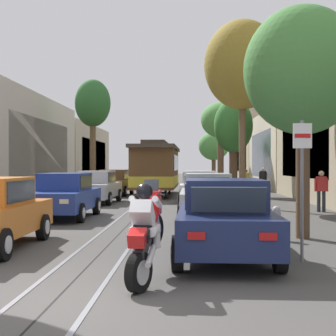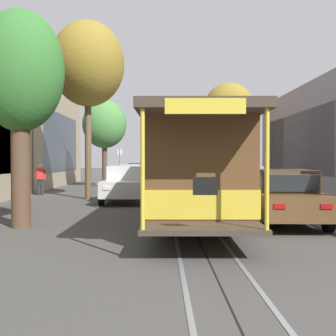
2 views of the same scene
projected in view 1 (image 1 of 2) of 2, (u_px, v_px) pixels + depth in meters
The scene contains 23 objects.
ground_plane at pixel (156, 196), 29.07m from camera, with size 160.00×160.00×0.00m, color #4C4947.
trolley_track_rails at pixel (159, 193), 32.67m from camera, with size 1.14×64.05×0.01m.
building_facade_left at pixel (9, 145), 32.60m from camera, with size 4.72×55.75×6.58m.
building_facade_right at pixel (312, 139), 33.51m from camera, with size 5.77×55.75×8.14m.
parked_car_blue_second_left at pixel (65, 195), 17.03m from camera, with size 2.03×4.37×1.58m.
parked_car_silver_mid_left at pixel (96, 187), 23.70m from camera, with size 2.10×4.40×1.58m.
parked_car_brown_fourth_left at pixel (114, 182), 29.91m from camera, with size 2.14×4.42×1.58m.
parked_car_navy_near_right at pixel (224, 218), 9.68m from camera, with size 2.06×4.39×1.58m.
parked_car_silver_second_right at pixel (207, 196), 16.53m from camera, with size 2.04×4.38×1.58m.
parked_car_white_mid_right at pixel (199, 187), 23.12m from camera, with size 2.02×4.37×1.58m.
street_tree_kerb_left_second at pixel (93, 106), 33.19m from camera, with size 2.44×2.13×7.74m.
street_tree_kerb_right_near at pixel (303, 72), 12.32m from camera, with size 3.01×2.55×5.92m.
street_tree_kerb_right_second at pixel (242, 66), 21.63m from camera, with size 3.41×3.74×8.33m.
street_tree_kerb_right_mid at pixel (233, 128), 30.06m from camera, with size 2.41×2.10×5.98m.
street_tree_kerb_right_fourth at pixel (221, 121), 39.52m from camera, with size 3.21×3.48×7.00m.
street_tree_kerb_right_far at pixel (214, 146), 48.55m from camera, with size 3.03×2.94×5.21m.
cable_car_trolley at pixel (156, 168), 29.74m from camera, with size 2.74×9.16×3.28m.
motorcycle_with_rider at pixel (146, 229), 7.59m from camera, with size 0.56×1.90×1.62m.
pedestrian_on_left_pavement at pixel (321, 189), 19.30m from camera, with size 0.55×0.25×1.64m.
pedestrian_on_right_pavement at pixel (246, 179), 33.44m from camera, with size 0.55×0.23×1.58m.
pedestrian_crossing_far at pixel (263, 178), 33.77m from camera, with size 0.55×0.40×1.70m.
fire_hydrant at pixel (276, 223), 12.09m from camera, with size 0.40×0.22×0.84m.
street_sign_post at pixel (302, 174), 9.32m from camera, with size 0.36×0.07×2.72m.
Camera 1 is at (1.80, -6.59, 1.86)m, focal length 51.91 mm.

